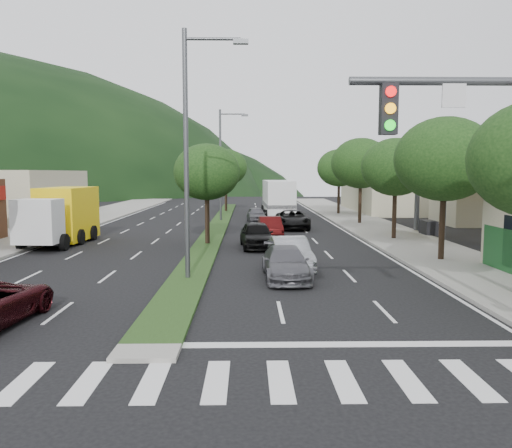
{
  "coord_description": "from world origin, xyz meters",
  "views": [
    {
      "loc": [
        2.47,
        -12.16,
        4.38
      ],
      "look_at": [
        2.84,
        10.45,
        2.06
      ],
      "focal_mm": 35.0,
      "sensor_mm": 36.0,
      "label": 1
    }
  ],
  "objects_px": {
    "car_queue_f": "(273,211)",
    "tree_r_b": "(445,159)",
    "streetlight_near": "(191,143)",
    "car_queue_a": "(257,235)",
    "tree_r_c": "(396,167)",
    "sedan_silver": "(290,254)",
    "tree_med_far": "(226,167)",
    "tree_med_near": "(207,172)",
    "streetlight_mid": "(223,159)",
    "car_queue_d": "(292,219)",
    "tree_r_e": "(339,168)",
    "car_queue_e": "(256,215)",
    "motorhome": "(278,197)",
    "car_queue_b": "(286,263)",
    "tree_r_d": "(361,163)",
    "car_queue_c": "(270,227)"
  },
  "relations": [
    {
      "from": "car_queue_f",
      "to": "tree_r_b",
      "type": "bearing_deg",
      "value": -79.37
    },
    {
      "from": "streetlight_near",
      "to": "car_queue_a",
      "type": "distance_m",
      "value": 10.43
    },
    {
      "from": "tree_r_c",
      "to": "sedan_silver",
      "type": "relative_size",
      "value": 1.45
    },
    {
      "from": "tree_med_far",
      "to": "car_queue_f",
      "type": "distance_m",
      "value": 9.57
    },
    {
      "from": "car_queue_a",
      "to": "sedan_silver",
      "type": "bearing_deg",
      "value": -82.49
    },
    {
      "from": "tree_med_near",
      "to": "car_queue_a",
      "type": "height_order",
      "value": "tree_med_near"
    },
    {
      "from": "streetlight_mid",
      "to": "car_queue_d",
      "type": "relative_size",
      "value": 1.89
    },
    {
      "from": "tree_r_e",
      "to": "car_queue_f",
      "type": "relative_size",
      "value": 1.64
    },
    {
      "from": "streetlight_near",
      "to": "tree_r_e",
      "type": "bearing_deg",
      "value": 69.77
    },
    {
      "from": "sedan_silver",
      "to": "car_queue_e",
      "type": "bearing_deg",
      "value": 88.37
    },
    {
      "from": "motorhome",
      "to": "streetlight_mid",
      "type": "bearing_deg",
      "value": -138.63
    },
    {
      "from": "car_queue_b",
      "to": "car_queue_d",
      "type": "distance_m",
      "value": 18.7
    },
    {
      "from": "streetlight_mid",
      "to": "car_queue_f",
      "type": "relative_size",
      "value": 2.45
    },
    {
      "from": "tree_r_c",
      "to": "tree_med_far",
      "type": "distance_m",
      "value": 26.83
    },
    {
      "from": "streetlight_mid",
      "to": "car_queue_f",
      "type": "height_order",
      "value": "streetlight_mid"
    },
    {
      "from": "tree_med_near",
      "to": "car_queue_b",
      "type": "bearing_deg",
      "value": -67.56
    },
    {
      "from": "tree_r_b",
      "to": "car_queue_e",
      "type": "height_order",
      "value": "tree_r_b"
    },
    {
      "from": "tree_r_e",
      "to": "car_queue_f",
      "type": "xyz_separation_m",
      "value": [
        -7.02,
        -2.87,
        -4.3
      ]
    },
    {
      "from": "tree_r_b",
      "to": "tree_med_near",
      "type": "relative_size",
      "value": 1.15
    },
    {
      "from": "tree_r_e",
      "to": "sedan_silver",
      "type": "height_order",
      "value": "tree_r_e"
    },
    {
      "from": "streetlight_near",
      "to": "car_queue_a",
      "type": "relative_size",
      "value": 2.22
    },
    {
      "from": "tree_r_d",
      "to": "car_queue_d",
      "type": "xyz_separation_m",
      "value": [
        -6.03,
        -3.18,
        -4.45
      ]
    },
    {
      "from": "tree_r_b",
      "to": "tree_med_near",
      "type": "xyz_separation_m",
      "value": [
        -12.0,
        6.0,
        -0.61
      ]
    },
    {
      "from": "sedan_silver",
      "to": "car_queue_b",
      "type": "relative_size",
      "value": 0.99
    },
    {
      "from": "tree_med_near",
      "to": "car_queue_b",
      "type": "height_order",
      "value": "tree_med_near"
    },
    {
      "from": "car_queue_c",
      "to": "car_queue_e",
      "type": "bearing_deg",
      "value": 91.85
    },
    {
      "from": "streetlight_near",
      "to": "sedan_silver",
      "type": "bearing_deg",
      "value": 27.29
    },
    {
      "from": "tree_r_d",
      "to": "tree_r_e",
      "type": "height_order",
      "value": "tree_r_d"
    },
    {
      "from": "tree_med_far",
      "to": "car_queue_a",
      "type": "distance_m",
      "value": 27.67
    },
    {
      "from": "car_queue_e",
      "to": "tree_r_e",
      "type": "bearing_deg",
      "value": 38.97
    },
    {
      "from": "streetlight_near",
      "to": "sedan_silver",
      "type": "relative_size",
      "value": 2.25
    },
    {
      "from": "car_queue_a",
      "to": "car_queue_c",
      "type": "bearing_deg",
      "value": 74.16
    },
    {
      "from": "car_queue_b",
      "to": "tree_r_b",
      "type": "bearing_deg",
      "value": 23.66
    },
    {
      "from": "tree_r_d",
      "to": "car_queue_c",
      "type": "relative_size",
      "value": 1.71
    },
    {
      "from": "sedan_silver",
      "to": "car_queue_d",
      "type": "bearing_deg",
      "value": 79.83
    },
    {
      "from": "car_queue_b",
      "to": "motorhome",
      "type": "relative_size",
      "value": 0.48
    },
    {
      "from": "tree_med_far",
      "to": "motorhome",
      "type": "xyz_separation_m",
      "value": [
        5.5,
        -6.12,
        -3.08
      ]
    },
    {
      "from": "tree_r_d",
      "to": "tree_med_far",
      "type": "height_order",
      "value": "tree_r_d"
    },
    {
      "from": "tree_med_near",
      "to": "tree_med_far",
      "type": "distance_m",
      "value": 26.01
    },
    {
      "from": "streetlight_mid",
      "to": "car_queue_c",
      "type": "bearing_deg",
      "value": -71.24
    },
    {
      "from": "tree_r_d",
      "to": "car_queue_f",
      "type": "relative_size",
      "value": 1.75
    },
    {
      "from": "streetlight_near",
      "to": "car_queue_e",
      "type": "distance_m",
      "value": 24.51
    },
    {
      "from": "tree_r_c",
      "to": "streetlight_near",
      "type": "height_order",
      "value": "streetlight_near"
    },
    {
      "from": "streetlight_near",
      "to": "tree_med_near",
      "type": "bearing_deg",
      "value": 91.18
    },
    {
      "from": "sedan_silver",
      "to": "car_queue_d",
      "type": "distance_m",
      "value": 16.74
    },
    {
      "from": "tree_r_d",
      "to": "car_queue_b",
      "type": "bearing_deg",
      "value": -110.08
    },
    {
      "from": "tree_r_e",
      "to": "car_queue_a",
      "type": "distance_m",
      "value": 25.21
    },
    {
      "from": "tree_r_e",
      "to": "car_queue_a",
      "type": "height_order",
      "value": "tree_r_e"
    },
    {
      "from": "tree_r_d",
      "to": "sedan_silver",
      "type": "bearing_deg",
      "value": -111.0
    },
    {
      "from": "tree_med_near",
      "to": "motorhome",
      "type": "xyz_separation_m",
      "value": [
        5.5,
        19.88,
        -2.51
      ]
    }
  ]
}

